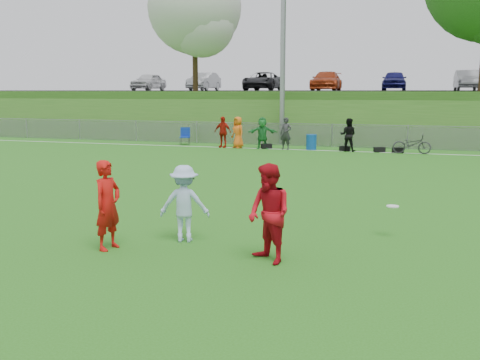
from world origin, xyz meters
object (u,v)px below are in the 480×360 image
at_px(player_red_center, 269,214).
at_px(recycling_bin, 311,142).
at_px(player_blue, 184,204).
at_px(frisbee, 393,206).
at_px(bicycle, 412,144).
at_px(player_red_left, 108,205).

relative_size(player_red_center, recycling_bin, 2.22).
bearing_deg(player_blue, frisbee, -173.67).
bearing_deg(bicycle, player_blue, 163.75).
relative_size(frisbee, recycling_bin, 0.32).
bearing_deg(player_red_center, player_blue, -163.04).
distance_m(player_red_left, player_blue, 1.54).
distance_m(player_red_left, player_red_center, 3.21).
relative_size(recycling_bin, bicycle, 0.45).
xyz_separation_m(player_red_left, frisbee, (5.30, 2.48, -0.21)).
height_order(frisbee, recycling_bin, recycling_bin).
bearing_deg(bicycle, frisbee, 176.48).
bearing_deg(player_red_left, player_blue, -40.65).
relative_size(player_red_left, bicycle, 0.97).
bearing_deg(player_red_left, player_red_center, -76.86).
height_order(player_red_center, player_blue, player_red_center).
height_order(player_blue, recycling_bin, player_blue).
height_order(player_red_center, recycling_bin, player_red_center).
bearing_deg(frisbee, player_red_left, -154.91).
height_order(player_red_left, frisbee, player_red_left).
relative_size(player_red_center, player_blue, 1.14).
distance_m(frisbee, recycling_bin, 17.03).
xyz_separation_m(player_red_left, bicycle, (5.95, 18.60, -0.40)).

